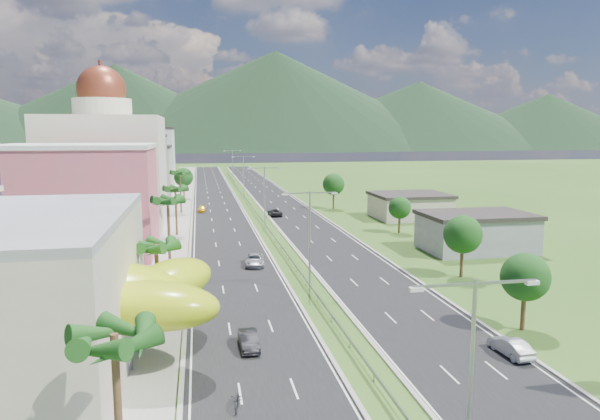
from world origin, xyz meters
TOP-DOWN VIEW (x-y plane):
  - ground at (0.00, 0.00)m, footprint 500.00×500.00m
  - road_left at (-7.50, 90.00)m, footprint 11.00×260.00m
  - road_right at (7.50, 90.00)m, footprint 11.00×260.00m
  - sidewalk_left at (-17.00, 90.00)m, footprint 7.00×260.00m
  - median_guardrail at (0.00, 71.99)m, footprint 0.10×216.06m
  - streetlight_median_a at (0.00, -25.00)m, footprint 6.04×0.25m
  - streetlight_median_b at (0.00, 10.00)m, footprint 6.04×0.25m
  - streetlight_median_c at (0.00, 50.00)m, footprint 6.04×0.25m
  - streetlight_median_d at (0.00, 95.00)m, footprint 6.04×0.25m
  - streetlight_median_e at (0.00, 140.00)m, footprint 6.04×0.25m
  - lime_canopy at (-20.00, -4.00)m, footprint 18.00×15.00m
  - pink_shophouse at (-28.00, 32.00)m, footprint 20.00×15.00m
  - domed_building at (-28.00, 55.00)m, footprint 20.00×20.00m
  - midrise_grey at (-27.00, 80.00)m, footprint 16.00×15.00m
  - midrise_beige at (-27.00, 102.00)m, footprint 16.00×15.00m
  - midrise_white at (-27.00, 125.00)m, footprint 16.00×15.00m
  - shed_near at (28.00, 25.00)m, footprint 15.00×10.00m
  - shed_far at (30.00, 55.00)m, footprint 14.00×12.00m
  - palm_tree_a at (-15.50, -22.00)m, footprint 3.60×3.60m
  - palm_tree_b at (-15.50, 2.00)m, footprint 3.60×3.60m
  - palm_tree_c at (-15.50, 22.00)m, footprint 3.60×3.60m
  - palm_tree_d at (-15.50, 45.00)m, footprint 3.60×3.60m
  - palm_tree_e at (-15.50, 70.00)m, footprint 3.60×3.60m
  - leafy_tree_lfar at (-15.50, 95.00)m, footprint 4.90×4.90m
  - leafy_tree_ra at (16.00, -5.00)m, footprint 4.20×4.20m
  - leafy_tree_rb at (19.00, 12.00)m, footprint 4.55×4.55m
  - leafy_tree_rc at (22.00, 40.00)m, footprint 3.85×3.85m
  - leafy_tree_rd at (18.00, 70.00)m, footprint 4.90×4.90m
  - mountain_ridge at (60.00, 450.00)m, footprint 860.00×140.00m
  - car_dark_left at (-8.05, -4.61)m, footprint 1.54×4.14m
  - car_silver_mid_left at (-4.80, 22.12)m, footprint 2.87×5.41m
  - car_yellow_far_left at (-11.15, 70.92)m, footprint 2.08×4.36m
  - car_silver_right at (11.87, -9.76)m, footprint 1.80×4.29m
  - car_dark_far_right at (3.57, 62.39)m, footprint 2.69×5.19m
  - motorcycle at (-9.64, -13.89)m, footprint 0.94×2.20m

SIDE VIEW (x-z plane):
  - ground at x=0.00m, z-range 0.00..0.00m
  - mountain_ridge at x=60.00m, z-range -45.00..45.00m
  - road_left at x=-7.50m, z-range 0.00..0.04m
  - road_right at x=7.50m, z-range 0.00..0.04m
  - sidewalk_left at x=-17.00m, z-range 0.00..0.12m
  - median_guardrail at x=0.00m, z-range 0.24..1.00m
  - car_yellow_far_left at x=-11.15m, z-range 0.04..1.27m
  - car_dark_left at x=-8.05m, z-range 0.04..1.39m
  - motorcycle at x=-9.64m, z-range 0.04..1.40m
  - car_silver_right at x=11.87m, z-range 0.04..1.42m
  - car_dark_far_right at x=3.57m, z-range 0.04..1.44m
  - car_silver_mid_left at x=-4.80m, z-range 0.04..1.49m
  - shed_far at x=30.00m, z-range 0.00..4.40m
  - shed_near at x=28.00m, z-range 0.00..5.00m
  - leafy_tree_rc at x=22.00m, z-range 1.21..7.54m
  - leafy_tree_ra at x=16.00m, z-range 1.33..8.23m
  - lime_canopy at x=-20.00m, z-range 1.29..8.69m
  - leafy_tree_rb at x=19.00m, z-range 1.44..8.92m
  - leafy_tree_lfar at x=-15.50m, z-range 1.55..9.60m
  - leafy_tree_rd at x=18.00m, z-range 1.55..9.60m
  - midrise_beige at x=-27.00m, z-range 0.00..13.00m
  - streetlight_median_a at x=0.00m, z-range 1.25..12.25m
  - streetlight_median_b at x=0.00m, z-range 1.25..12.25m
  - streetlight_median_c at x=0.00m, z-range 1.25..12.25m
  - streetlight_median_d at x=0.00m, z-range 1.25..12.25m
  - streetlight_median_e at x=0.00m, z-range 1.25..12.25m
  - palm_tree_b at x=-15.50m, z-range 3.01..11.11m
  - pink_shophouse at x=-28.00m, z-range 0.00..15.00m
  - palm_tree_d at x=-15.50m, z-range 3.24..11.84m
  - midrise_grey at x=-27.00m, z-range 0.00..16.00m
  - palm_tree_a at x=-15.50m, z-range 3.47..12.57m
  - palm_tree_e at x=-15.50m, z-range 3.61..13.01m
  - palm_tree_c at x=-15.50m, z-range 3.70..13.30m
  - midrise_white at x=-27.00m, z-range 0.00..18.00m
  - domed_building at x=-28.00m, z-range -3.00..25.70m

